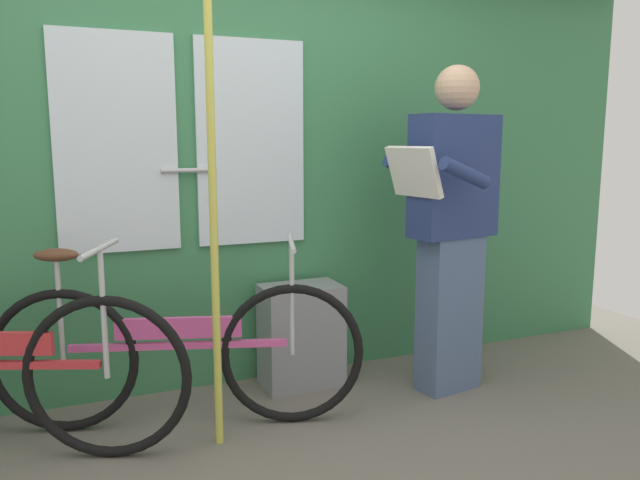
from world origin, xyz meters
The scene contains 5 objects.
train_door_wall centered at (-0.01, 1.15, 1.23)m, with size 5.43×0.28×2.37m.
bicycle_leaning_behind centered at (-0.36, 0.67, 0.37)m, with size 1.70×0.66×0.90m.
passenger_reading_newspaper centered at (1.09, 0.57, 0.93)m, with size 0.61×0.55×1.75m.
trash_bin_by_wall centered at (0.37, 0.94, 0.29)m, with size 0.44×0.28×0.57m, color gray.
handrail_pole centered at (-0.22, 0.44, 1.16)m, with size 0.04×0.04×2.33m, color #C6C14C.
Camera 1 is at (-0.81, -2.19, 1.37)m, focal length 34.88 mm.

